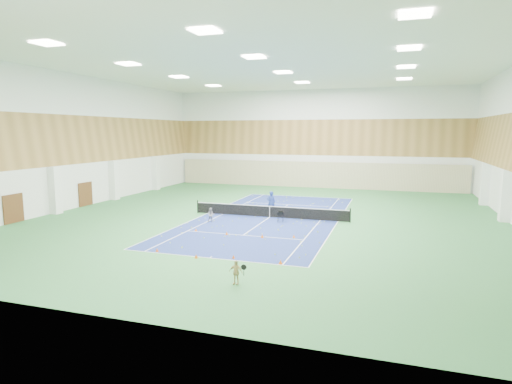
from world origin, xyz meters
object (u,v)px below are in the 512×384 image
(ball_cart, at_px, (281,217))
(child_apron, at_px, (236,272))
(child_court, at_px, (211,215))
(coach, at_px, (271,203))
(tennis_net, at_px, (270,211))

(ball_cart, bearing_deg, child_apron, -90.94)
(child_court, height_order, ball_cart, child_court)
(coach, distance_m, ball_cart, 3.29)
(child_court, distance_m, ball_cart, 5.34)
(child_court, distance_m, child_apron, 13.75)
(child_court, xyz_separation_m, child_apron, (6.56, -12.08, -0.00))
(child_apron, bearing_deg, ball_cart, 97.87)
(tennis_net, relative_size, child_court, 11.44)
(child_court, height_order, child_apron, child_court)
(child_court, bearing_deg, coach, 26.73)
(coach, height_order, child_apron, coach)
(child_court, relative_size, ball_cart, 1.41)
(tennis_net, bearing_deg, ball_cart, -48.26)
(tennis_net, bearing_deg, child_court, -140.24)
(tennis_net, distance_m, ball_cart, 1.94)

